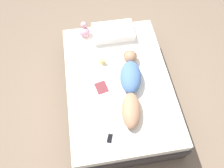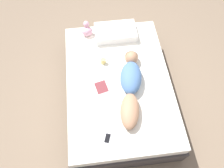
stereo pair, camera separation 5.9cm
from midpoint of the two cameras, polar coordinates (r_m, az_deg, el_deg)
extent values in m
plane|color=#7A6651|center=(3.70, 0.97, -3.23)|extent=(12.00, 12.00, 0.00)
cube|color=#383333|center=(3.54, 1.02, -1.94)|extent=(1.59, 2.30, 0.36)
cube|color=silver|center=(3.30, 1.09, 0.26)|extent=(1.53, 2.24, 0.18)
ellipsoid|color=#A37556|center=(2.92, 4.39, -6.82)|extent=(0.35, 0.56, 0.18)
ellipsoid|color=#476B9E|center=(3.13, 4.36, 1.86)|extent=(0.40, 0.59, 0.22)
ellipsoid|color=#472D19|center=(3.35, 4.31, 7.35)|extent=(0.23, 0.22, 0.11)
sphere|color=#A37556|center=(3.34, 4.31, 6.96)|extent=(0.20, 0.20, 0.20)
cube|color=silver|center=(3.14, -7.58, -2.48)|extent=(0.31, 0.33, 0.01)
cube|color=silver|center=(3.16, -3.29, -0.97)|extent=(0.31, 0.33, 0.01)
cube|color=maroon|center=(3.16, -3.29, -0.93)|extent=(0.20, 0.23, 0.00)
cylinder|color=tan|center=(3.35, -3.07, 5.91)|extent=(0.07, 0.07, 0.09)
cylinder|color=black|center=(3.32, -3.11, 6.31)|extent=(0.06, 0.06, 0.01)
torus|color=tan|center=(3.36, -2.38, 6.00)|extent=(0.06, 0.01, 0.06)
cube|color=silver|center=(2.87, -1.19, -14.05)|extent=(0.12, 0.16, 0.01)
cube|color=black|center=(2.87, -1.19, -14.02)|extent=(0.10, 0.13, 0.00)
ellipsoid|color=#DB9EB2|center=(3.72, -7.59, 13.28)|extent=(0.18, 0.16, 0.15)
sphere|color=#DB9EB2|center=(3.69, -7.88, 15.07)|extent=(0.10, 0.10, 0.10)
cube|color=white|center=(3.70, -0.18, 13.38)|extent=(0.67, 0.40, 0.13)
camera|label=1|loc=(0.03, -90.54, -0.95)|focal=35.00mm
camera|label=2|loc=(0.03, 89.46, 0.95)|focal=35.00mm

